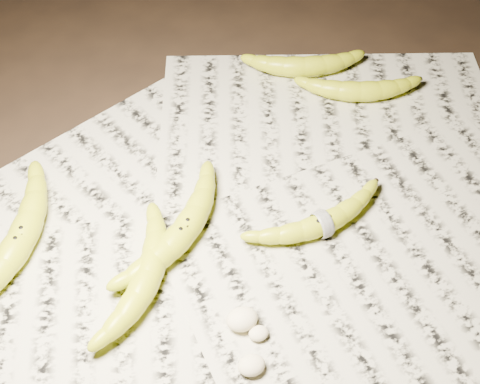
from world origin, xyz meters
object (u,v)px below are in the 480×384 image
object	(u,v)px
banana_center	(184,230)
banana_upper_a	(360,90)
banana_left_b	(147,276)
banana_upper_b	(304,65)
banana_left_a	(19,239)
banana_taped	(322,222)

from	to	relation	value
banana_center	banana_upper_a	size ratio (longest dim) A/B	1.20
banana_center	banana_upper_a	distance (m)	0.40
banana_left_b	banana_upper_b	size ratio (longest dim) A/B	1.10
banana_left_a	banana_center	world-z (taller)	banana_left_a
banana_left_a	banana_upper_b	world-z (taller)	banana_left_a
banana_left_a	banana_taped	distance (m)	0.41
banana_center	banana_upper_b	distance (m)	0.40
banana_center	banana_upper_b	size ratio (longest dim) A/B	1.20
banana_center	banana_taped	xyz separation A→B (m)	(0.19, -0.05, -0.00)
banana_left_b	banana_upper_b	world-z (taller)	banana_left_b
banana_left_b	banana_center	size ratio (longest dim) A/B	0.92
banana_left_a	banana_center	bearing A→B (deg)	-72.62
banana_left_a	banana_upper_b	xyz separation A→B (m)	(0.51, 0.21, -0.00)
banana_left_a	banana_upper_b	distance (m)	0.55
banana_left_a	banana_left_b	size ratio (longest dim) A/B	1.20
banana_center	banana_upper_b	world-z (taller)	banana_center
banana_taped	banana_upper_b	world-z (taller)	banana_upper_b
banana_upper_a	banana_center	bearing A→B (deg)	-133.57
banana_taped	banana_upper_a	xyz separation A→B (m)	(0.17, 0.23, 0.00)
banana_taped	banana_upper_a	size ratio (longest dim) A/B	1.08
banana_left_a	banana_center	xyz separation A→B (m)	(0.21, -0.06, -0.00)
banana_center	banana_left_a	bearing A→B (deg)	123.58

